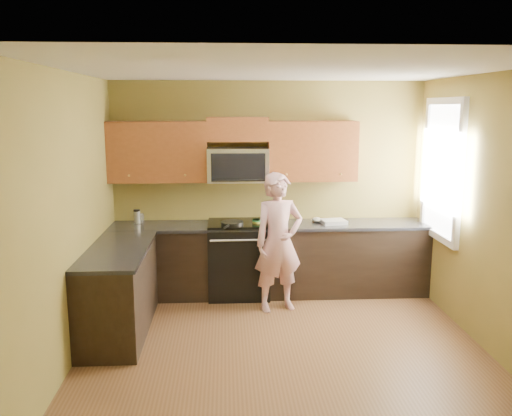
{
  "coord_description": "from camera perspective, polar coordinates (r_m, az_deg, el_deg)",
  "views": [
    {
      "loc": [
        -0.55,
        -4.9,
        2.37
      ],
      "look_at": [
        -0.2,
        1.3,
        1.2
      ],
      "focal_mm": 37.66,
      "sensor_mm": 36.0,
      "label": 1
    }
  ],
  "objects": [
    {
      "name": "countertop_back",
      "position": [
        6.78,
        1.5,
        -1.86
      ],
      "size": [
        4.0,
        0.62,
        0.04
      ],
      "primitive_type": "cube",
      "color": "black",
      "rests_on": "cabinet_back_run"
    },
    {
      "name": "dish_towel",
      "position": [
        6.85,
        8.23,
        -1.45
      ],
      "size": [
        0.33,
        0.28,
        0.05
      ],
      "primitive_type": "cube",
      "rotation": [
        0.0,
        0.0,
        0.15
      ],
      "color": "silver",
      "rests_on": "countertop_back"
    },
    {
      "name": "napkin_a",
      "position": [
        6.66,
        2.16,
        -1.65
      ],
      "size": [
        0.13,
        0.14,
        0.06
      ],
      "primitive_type": "ellipsoid",
      "rotation": [
        0.0,
        0.0,
        0.18
      ],
      "color": "silver",
      "rests_on": "countertop_back"
    },
    {
      "name": "wall_front",
      "position": [
        3.13,
        7.2,
        -8.5
      ],
      "size": [
        4.0,
        0.0,
        4.0
      ],
      "primitive_type": "plane",
      "rotation": [
        -1.57,
        0.0,
        0.0
      ],
      "color": "brown",
      "rests_on": "ground"
    },
    {
      "name": "cabinet_back_run",
      "position": [
        6.9,
        1.48,
        -5.57
      ],
      "size": [
        4.0,
        0.6,
        0.88
      ],
      "primitive_type": "cube",
      "color": "black",
      "rests_on": "floor"
    },
    {
      "name": "floor",
      "position": [
        5.47,
        2.97,
        -15.01
      ],
      "size": [
        4.0,
        4.0,
        0.0
      ],
      "primitive_type": "plane",
      "color": "brown",
      "rests_on": "ground"
    },
    {
      "name": "upper_cab_left",
      "position": [
        6.85,
        -10.26,
        2.78
      ],
      "size": [
        1.22,
        0.33,
        0.75
      ],
      "primitive_type": null,
      "color": "brown",
      "rests_on": "wall_back"
    },
    {
      "name": "wall_left",
      "position": [
        5.21,
        -19.31,
        -1.24
      ],
      "size": [
        0.0,
        4.0,
        4.0
      ],
      "primitive_type": "plane",
      "rotation": [
        1.57,
        0.0,
        1.57
      ],
      "color": "brown",
      "rests_on": "ground"
    },
    {
      "name": "toast_slice",
      "position": [
        6.72,
        2.32,
        -1.74
      ],
      "size": [
        0.14,
        0.14,
        0.01
      ],
      "primitive_type": "cube",
      "rotation": [
        0.0,
        0.0,
        0.36
      ],
      "color": "#B27F47",
      "rests_on": "countertop_back"
    },
    {
      "name": "glass_a",
      "position": [
        6.98,
        -12.11,
        -1.06
      ],
      "size": [
        0.09,
        0.09,
        0.12
      ],
      "primitive_type": "cylinder",
      "rotation": [
        0.0,
        0.0,
        -0.36
      ],
      "color": "silver",
      "rests_on": "countertop_back"
    },
    {
      "name": "upper_cab_over_mw",
      "position": [
        6.74,
        -1.98,
        8.37
      ],
      "size": [
        0.76,
        0.33,
        0.3
      ],
      "primitive_type": "cube",
      "color": "brown",
      "rests_on": "wall_back"
    },
    {
      "name": "window",
      "position": [
        6.65,
        19.21,
        3.85
      ],
      "size": [
        0.06,
        1.06,
        1.66
      ],
      "primitive_type": null,
      "color": "white",
      "rests_on": "wall_right"
    },
    {
      "name": "wall_back",
      "position": [
        7.0,
        1.31,
        2.29
      ],
      "size": [
        4.0,
        0.0,
        4.0
      ],
      "primitive_type": "plane",
      "rotation": [
        1.57,
        0.0,
        0.0
      ],
      "color": "brown",
      "rests_on": "ground"
    },
    {
      "name": "napkin_b",
      "position": [
        6.9,
        6.47,
        -1.25
      ],
      "size": [
        0.15,
        0.16,
        0.07
      ],
      "primitive_type": "ellipsoid",
      "rotation": [
        0.0,
        0.0,
        0.29
      ],
      "color": "silver",
      "rests_on": "countertop_back"
    },
    {
      "name": "countertop_left",
      "position": [
        5.81,
        -14.48,
        -4.35
      ],
      "size": [
        0.62,
        1.6,
        0.04
      ],
      "primitive_type": "cube",
      "color": "black",
      "rests_on": "cabinet_left_run"
    },
    {
      "name": "stove",
      "position": [
        6.85,
        -1.86,
        -5.4
      ],
      "size": [
        0.76,
        0.65,
        0.95
      ],
      "primitive_type": null,
      "color": "black",
      "rests_on": "floor"
    },
    {
      "name": "butter_tub",
      "position": [
        6.69,
        0.15,
        -1.84
      ],
      "size": [
        0.16,
        0.16,
        0.09
      ],
      "primitive_type": null,
      "rotation": [
        0.0,
        0.0,
        -0.34
      ],
      "color": "yellow",
      "rests_on": "countertop_back"
    },
    {
      "name": "cabinet_left_run",
      "position": [
        5.94,
        -14.36,
        -8.64
      ],
      "size": [
        0.6,
        1.6,
        0.88
      ],
      "primitive_type": "cube",
      "color": "black",
      "rests_on": "floor"
    },
    {
      "name": "frying_pan",
      "position": [
        6.52,
        -2.54,
        -1.93
      ],
      "size": [
        0.42,
        0.53,
        0.06
      ],
      "primitive_type": null,
      "rotation": [
        0.0,
        0.0,
        -0.36
      ],
      "color": "black",
      "rests_on": "stove"
    },
    {
      "name": "microwave",
      "position": [
        6.77,
        -1.93,
        2.85
      ],
      "size": [
        0.76,
        0.4,
        0.42
      ],
      "primitive_type": null,
      "color": "silver",
      "rests_on": "wall_back"
    },
    {
      "name": "wall_right",
      "position": [
        5.62,
        23.82,
        -0.72
      ],
      "size": [
        0.0,
        4.0,
        4.0
      ],
      "primitive_type": "plane",
      "rotation": [
        1.57,
        0.0,
        -1.57
      ],
      "color": "brown",
      "rests_on": "ground"
    },
    {
      "name": "travel_mug",
      "position": [
        6.97,
        -12.49,
        -1.6
      ],
      "size": [
        0.08,
        0.08,
        0.18
      ],
      "primitive_type": null,
      "rotation": [
        0.0,
        0.0,
        -0.0
      ],
      "color": "silver",
      "rests_on": "countertop_back"
    },
    {
      "name": "upper_cab_right",
      "position": [
        6.89,
        5.91,
        2.94
      ],
      "size": [
        1.12,
        0.33,
        0.75
      ],
      "primitive_type": null,
      "color": "brown",
      "rests_on": "wall_back"
    },
    {
      "name": "ceiling",
      "position": [
        4.94,
        3.28,
        14.46
      ],
      "size": [
        4.0,
        4.0,
        0.0
      ],
      "primitive_type": "plane",
      "rotation": [
        3.14,
        0.0,
        0.0
      ],
      "color": "white",
      "rests_on": "ground"
    },
    {
      "name": "woman",
      "position": [
        6.28,
        2.41,
        -3.66
      ],
      "size": [
        0.69,
        0.55,
        1.63
      ],
      "primitive_type": "imported",
      "rotation": [
        0.0,
        0.0,
        0.3
      ],
      "color": "#D26973",
      "rests_on": "floor"
    }
  ]
}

